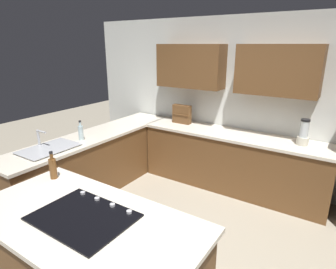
{
  "coord_description": "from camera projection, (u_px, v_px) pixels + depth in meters",
  "views": [
    {
      "loc": [
        -1.3,
        2.2,
        2.18
      ],
      "look_at": [
        0.7,
        -0.84,
        1.01
      ],
      "focal_mm": 30.15,
      "sensor_mm": 36.0,
      "label": 1
    }
  ],
  "objects": [
    {
      "name": "countertop_side",
      "position": [
        95.0,
        135.0,
        4.22
      ],
      "size": [
        0.64,
        2.94,
        0.04
      ],
      "primitive_type": "cube",
      "color": "silver",
      "rests_on": "lower_cabinets_side"
    },
    {
      "name": "island_base",
      "position": [
        88.0,
        267.0,
        2.33
      ],
      "size": [
        1.86,
        0.91,
        0.86
      ],
      "primitive_type": "cube",
      "color": "brown",
      "rests_on": "ground"
    },
    {
      "name": "dish_soap_bottle",
      "position": [
        81.0,
        132.0,
        3.92
      ],
      "size": [
        0.07,
        0.07,
        0.28
      ],
      "color": "silver",
      "rests_on": "countertop_side"
    },
    {
      "name": "blender",
      "position": [
        304.0,
        134.0,
        3.72
      ],
      "size": [
        0.15,
        0.15,
        0.35
      ],
      "color": "beige",
      "rests_on": "countertop_back"
    },
    {
      "name": "ground_plane",
      "position": [
        179.0,
        252.0,
        3.1
      ],
      "size": [
        14.0,
        14.0,
        0.0
      ],
      "primitive_type": "plane",
      "color": "#9E937F"
    },
    {
      "name": "spice_rack",
      "position": [
        182.0,
        114.0,
        4.75
      ],
      "size": [
        0.32,
        0.11,
        0.31
      ],
      "color": "brown",
      "rests_on": "countertop_back"
    },
    {
      "name": "island_top",
      "position": [
        83.0,
        220.0,
        2.19
      ],
      "size": [
        1.94,
        0.99,
        0.04
      ],
      "primitive_type": "cube",
      "color": "silver",
      "rests_on": "island_base"
    },
    {
      "name": "oil_bottle",
      "position": [
        53.0,
        168.0,
        2.8
      ],
      "size": [
        0.07,
        0.07,
        0.29
      ],
      "color": "brown",
      "rests_on": "island_top"
    },
    {
      "name": "lower_cabinets_back",
      "position": [
        231.0,
        162.0,
        4.38
      ],
      "size": [
        2.8,
        0.6,
        0.86
      ],
      "primitive_type": "cube",
      "color": "brown",
      "rests_on": "ground"
    },
    {
      "name": "lower_cabinets_side",
      "position": [
        97.0,
        163.0,
        4.36
      ],
      "size": [
        0.6,
        2.9,
        0.86
      ],
      "primitive_type": "cube",
      "color": "brown",
      "rests_on": "ground"
    },
    {
      "name": "countertop_back",
      "position": [
        233.0,
        135.0,
        4.25
      ],
      "size": [
        2.84,
        0.64,
        0.04
      ],
      "primitive_type": "cube",
      "color": "silver",
      "rests_on": "lower_cabinets_back"
    },
    {
      "name": "cooktop",
      "position": [
        84.0,
        217.0,
        2.19
      ],
      "size": [
        0.76,
        0.56,
        0.03
      ],
      "color": "black",
      "rests_on": "island_top"
    },
    {
      "name": "wall_back",
      "position": [
        245.0,
        95.0,
        4.32
      ],
      "size": [
        6.0,
        0.44,
        2.6
      ],
      "color": "silver",
      "rests_on": "ground"
    },
    {
      "name": "sink_unit",
      "position": [
        49.0,
        148.0,
        3.6
      ],
      "size": [
        0.46,
        0.7,
        0.23
      ],
      "color": "#515456",
      "rests_on": "countertop_side"
    }
  ]
}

